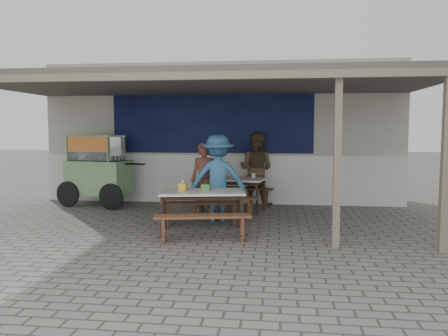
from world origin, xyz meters
TOP-DOWN VIEW (x-y plane):
  - ground at (0.00, 0.00)m, footprint 60.00×60.00m
  - back_wall at (-0.00, 3.58)m, footprint 9.00×1.28m
  - warung_roof at (0.02, 0.90)m, footprint 9.00×4.21m
  - table_left at (0.46, 1.88)m, footprint 1.49×0.99m
  - bench_left_street at (0.32, 1.18)m, footprint 1.50×0.57m
  - bench_left_wall at (0.61, 2.57)m, footprint 1.50×0.57m
  - table_right at (0.12, -0.24)m, footprint 1.59×1.03m
  - bench_right_street at (0.25, -0.89)m, footprint 1.59×0.58m
  - bench_right_wall at (-0.00, 0.41)m, footprint 1.59×0.58m
  - vendor_cart at (-2.84, 2.22)m, footprint 2.20×1.15m
  - patron_street_side at (-0.04, 0.99)m, footprint 0.60×0.41m
  - patron_wall_side at (0.93, 2.75)m, footprint 1.03×0.91m
  - patron_right_table at (0.26, 0.82)m, footprint 1.19×0.77m
  - tissue_box at (-0.23, -0.19)m, footprint 0.13×0.13m
  - donation_box at (0.18, -0.12)m, footprint 0.18×0.13m
  - condiment_jar at (0.90, 2.04)m, footprint 0.09×0.09m
  - condiment_bowl at (0.23, 1.93)m, footprint 0.29×0.29m

SIDE VIEW (x-z plane):
  - ground at x=0.00m, z-range 0.00..0.00m
  - bench_left_street at x=0.32m, z-range 0.11..0.56m
  - bench_left_wall at x=0.61m, z-range 0.11..0.56m
  - bench_right_street at x=0.25m, z-range 0.12..0.57m
  - bench_right_wall at x=0.00m, z-range 0.12..0.57m
  - table_left at x=0.46m, z-range 0.30..1.05m
  - table_right at x=0.12m, z-range 0.30..1.05m
  - condiment_bowl at x=0.23m, z-range 0.75..0.80m
  - patron_street_side at x=-0.04m, z-range 0.00..1.58m
  - condiment_jar at x=0.90m, z-range 0.75..0.85m
  - donation_box at x=0.18m, z-range 0.75..0.86m
  - tissue_box at x=-0.23m, z-range 0.75..0.88m
  - patron_right_table at x=0.26m, z-range 0.00..1.73m
  - patron_wall_side at x=0.93m, z-range 0.00..1.77m
  - vendor_cart at x=-2.84m, z-range 0.07..1.78m
  - back_wall at x=0.00m, z-range -0.03..3.47m
  - warung_roof at x=0.02m, z-range 1.31..4.12m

